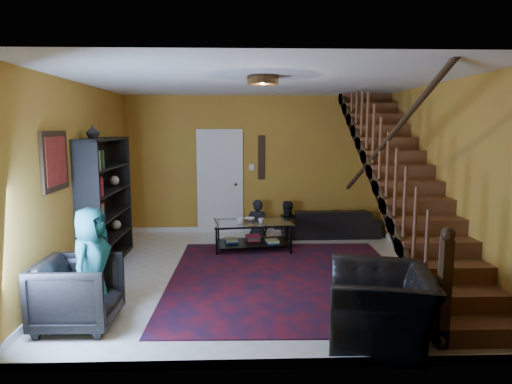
% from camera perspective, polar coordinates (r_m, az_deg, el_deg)
% --- Properties ---
extents(floor, '(5.50, 5.50, 0.00)m').
position_cam_1_polar(floor, '(6.94, 0.47, -10.05)').
color(floor, beige).
rests_on(floor, ground).
extents(room, '(5.50, 5.50, 5.50)m').
position_cam_1_polar(room, '(8.26, -9.26, -6.82)').
color(room, '#AD6926').
rests_on(room, ground).
extents(staircase, '(0.95, 5.02, 3.18)m').
position_cam_1_polar(staircase, '(7.05, 17.98, 1.49)').
color(staircase, brown).
rests_on(staircase, floor).
extents(bookshelf, '(0.35, 1.80, 2.00)m').
position_cam_1_polar(bookshelf, '(7.59, -18.19, -1.39)').
color(bookshelf, black).
rests_on(bookshelf, floor).
extents(door, '(0.82, 0.05, 2.05)m').
position_cam_1_polar(door, '(9.39, -4.51, 1.12)').
color(door, silver).
rests_on(door, floor).
extents(framed_picture, '(0.04, 0.74, 0.74)m').
position_cam_1_polar(framed_picture, '(6.14, -23.87, 3.56)').
color(framed_picture, maroon).
rests_on(framed_picture, room).
extents(wall_hanging, '(0.14, 0.03, 0.90)m').
position_cam_1_polar(wall_hanging, '(9.35, 0.68, 4.35)').
color(wall_hanging, black).
rests_on(wall_hanging, room).
extents(ceiling_fixture, '(0.40, 0.40, 0.10)m').
position_cam_1_polar(ceiling_fixture, '(5.82, 0.85, 13.80)').
color(ceiling_fixture, '#3F2814').
rests_on(ceiling_fixture, room).
extents(rug, '(3.41, 3.89, 0.02)m').
position_cam_1_polar(rug, '(6.69, 3.93, -10.69)').
color(rug, '#4C0D18').
rests_on(rug, floor).
extents(sofa, '(1.91, 0.77, 0.55)m').
position_cam_1_polar(sofa, '(9.26, 9.19, -3.75)').
color(sofa, black).
rests_on(sofa, floor).
extents(armchair_left, '(0.84, 0.82, 0.76)m').
position_cam_1_polar(armchair_left, '(5.42, -21.34, -11.69)').
color(armchair_left, black).
rests_on(armchair_left, floor).
extents(armchair_right, '(1.21, 1.32, 0.74)m').
position_cam_1_polar(armchair_right, '(4.90, 15.29, -13.64)').
color(armchair_right, black).
rests_on(armchair_right, floor).
extents(person_adult_a, '(0.46, 0.33, 1.19)m').
position_cam_1_polar(person_adult_a, '(9.17, 0.16, -4.61)').
color(person_adult_a, black).
rests_on(person_adult_a, sofa).
extents(person_adult_b, '(0.61, 0.51, 1.16)m').
position_cam_1_polar(person_adult_b, '(9.21, 3.80, -4.67)').
color(person_adult_b, black).
rests_on(person_adult_b, sofa).
extents(person_child, '(0.52, 0.70, 1.29)m').
position_cam_1_polar(person_child, '(5.46, -19.87, -8.50)').
color(person_child, '#195760').
rests_on(person_child, armchair_left).
extents(coffee_table, '(1.42, 0.95, 0.50)m').
position_cam_1_polar(coffee_table, '(8.11, -0.36, -5.21)').
color(coffee_table, black).
rests_on(coffee_table, floor).
extents(cup_a, '(0.16, 0.16, 0.10)m').
position_cam_1_polar(cup_a, '(7.89, -2.02, -3.66)').
color(cup_a, '#999999').
rests_on(cup_a, coffee_table).
extents(cup_b, '(0.11, 0.11, 0.09)m').
position_cam_1_polar(cup_b, '(7.95, 0.61, -3.61)').
color(cup_b, '#999999').
rests_on(cup_b, coffee_table).
extents(bowl, '(0.24, 0.24, 0.05)m').
position_cam_1_polar(bowl, '(8.17, -0.87, -3.42)').
color(bowl, '#999999').
rests_on(bowl, coffee_table).
extents(vase, '(0.18, 0.18, 0.19)m').
position_cam_1_polar(vase, '(7.02, -19.73, 7.09)').
color(vase, '#999999').
rests_on(vase, bookshelf).
extents(popcorn_bucket, '(0.16, 0.16, 0.18)m').
position_cam_1_polar(popcorn_bucket, '(6.71, -17.85, -10.11)').
color(popcorn_bucket, red).
rests_on(popcorn_bucket, rug).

